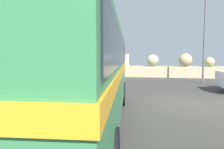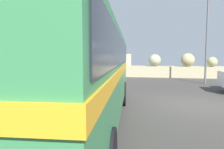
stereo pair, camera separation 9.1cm
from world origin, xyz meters
name	(u,v)px [view 1 (the left image)]	position (x,y,z in m)	size (l,w,h in m)	color
ground	(193,105)	(0.00, 0.00, 0.01)	(32.00, 26.00, 0.02)	#3C3935
breakwater	(164,70)	(-0.13, 11.79, 0.72)	(31.36, 2.23, 2.37)	tan
vintage_coach	(78,55)	(-3.78, -3.26, 2.05)	(3.19, 8.77, 3.70)	black
lamp_post	(204,29)	(2.19, 7.10, 4.03)	(0.81, 0.63, 7.24)	#5B5B60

